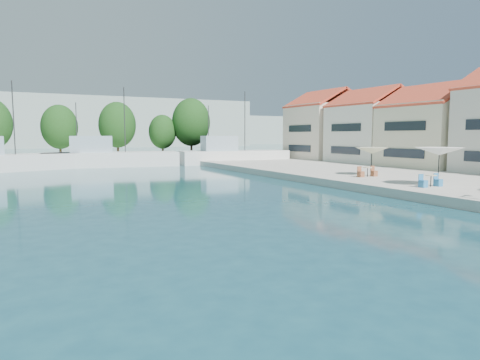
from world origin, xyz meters
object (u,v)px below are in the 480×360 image
trawler_03 (109,158)px  trawler_04 (232,156)px  umbrella_white (439,151)px  umbrella_cream (372,151)px

trawler_03 → trawler_04: size_ratio=1.09×
trawler_04 → umbrella_white: (-1.33, -33.48, 1.79)m
trawler_04 → umbrella_cream: trawler_04 is taller
trawler_03 → trawler_04: 16.10m
trawler_03 → umbrella_white: 38.57m
umbrella_cream → trawler_04: bearing=90.1°
trawler_03 → umbrella_cream: bearing=-52.0°
trawler_04 → umbrella_cream: size_ratio=5.71×
umbrella_white → trawler_04: bearing=87.7°
trawler_03 → umbrella_cream: trawler_03 is taller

